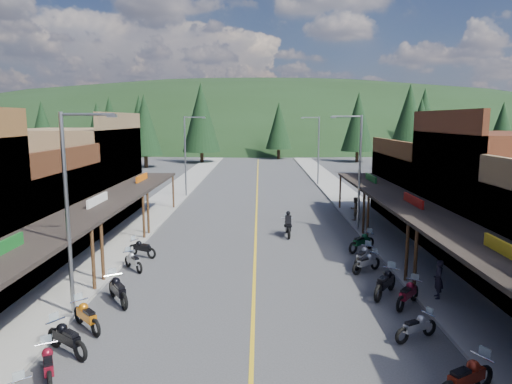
{
  "coord_description": "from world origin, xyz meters",
  "views": [
    {
      "loc": [
        0.24,
        -22.99,
        7.74
      ],
      "look_at": [
        0.02,
        6.51,
        3.0
      ],
      "focal_mm": 32.0,
      "sensor_mm": 36.0,
      "label": 1
    }
  ],
  "objects_px": {
    "pine_0": "(42,126)",
    "bike_east_7": "(366,262)",
    "streetlight_2": "(358,168)",
    "bike_west_7": "(133,260)",
    "shop_east_2": "(506,197)",
    "pine_3": "(279,126)",
    "shop_east_3": "(437,188)",
    "bike_west_3": "(48,363)",
    "streetlight_3": "(317,148)",
    "rider_on_bike": "(288,226)",
    "pine_2": "(201,117)",
    "streetlight_0": "(71,206)",
    "pine_10": "(145,125)",
    "pine_11": "(409,123)",
    "bike_east_9": "(362,241)",
    "bike_east_8": "(363,256)",
    "bike_west_5": "(87,315)",
    "pedestrian_east_b": "(355,209)",
    "pedestrian_east_a": "(438,279)",
    "pine_8": "(98,132)",
    "bike_east_3": "(467,376)",
    "pine_7": "(110,121)",
    "bike_east_4": "(416,326)",
    "shop_west_2": "(8,214)",
    "bike_east_6": "(385,282)",
    "shop_west_3": "(75,175)",
    "pine_6": "(502,126)",
    "bike_west_8": "(142,247)",
    "bike_east_5": "(408,293)",
    "bike_west_6": "(118,289)",
    "bike_west_4": "(66,337)",
    "pine_4": "(358,122)"
  },
  "relations": [
    {
      "from": "bike_west_8",
      "to": "rider_on_bike",
      "type": "distance_m",
      "value": 9.77
    },
    {
      "from": "streetlight_3",
      "to": "bike_east_6",
      "type": "distance_m",
      "value": 34.02
    },
    {
      "from": "shop_west_3",
      "to": "pine_7",
      "type": "bearing_deg",
      "value": 105.72
    },
    {
      "from": "streetlight_3",
      "to": "rider_on_bike",
      "type": "bearing_deg",
      "value": -101.61
    },
    {
      "from": "streetlight_2",
      "to": "bike_west_7",
      "type": "xyz_separation_m",
      "value": [
        -13.21,
        -8.4,
        -3.92
      ]
    },
    {
      "from": "bike_east_4",
      "to": "pine_2",
      "type": "bearing_deg",
      "value": 165.63
    },
    {
      "from": "pine_0",
      "to": "bike_west_8",
      "type": "xyz_separation_m",
      "value": [
        33.61,
        -60.12,
        -5.92
      ]
    },
    {
      "from": "bike_west_6",
      "to": "bike_east_4",
      "type": "height_order",
      "value": "bike_west_6"
    },
    {
      "from": "bike_east_3",
      "to": "shop_west_2",
      "type": "bearing_deg",
      "value": -152.92
    },
    {
      "from": "bike_west_5",
      "to": "pine_7",
      "type": "bearing_deg",
      "value": 63.6
    },
    {
      "from": "pine_0",
      "to": "pine_2",
      "type": "distance_m",
      "value": 30.3
    },
    {
      "from": "streetlight_0",
      "to": "bike_east_4",
      "type": "xyz_separation_m",
      "value": [
        12.74,
        -1.85,
        -3.93
      ]
    },
    {
      "from": "pine_11",
      "to": "bike_east_4",
      "type": "height_order",
      "value": "pine_11"
    },
    {
      "from": "bike_east_8",
      "to": "bike_east_5",
      "type": "bearing_deg",
      "value": -48.15
    },
    {
      "from": "pine_4",
      "to": "bike_west_5",
      "type": "xyz_separation_m",
      "value": [
        -24.13,
        -67.17,
        -6.64
      ]
    },
    {
      "from": "shop_east_3",
      "to": "streetlight_0",
      "type": "relative_size",
      "value": 1.36
    },
    {
      "from": "streetlight_3",
      "to": "bike_east_6",
      "type": "xyz_separation_m",
      "value": [
        -1.16,
        -33.79,
        -3.79
      ]
    },
    {
      "from": "shop_east_3",
      "to": "bike_east_8",
      "type": "xyz_separation_m",
      "value": [
        -8.04,
        -11.06,
        -1.92
      ]
    },
    {
      "from": "bike_west_3",
      "to": "bike_east_3",
      "type": "distance_m",
      "value": 12.1
    },
    {
      "from": "pine_6",
      "to": "pine_11",
      "type": "distance_m",
      "value": 36.78
    },
    {
      "from": "pine_3",
      "to": "pedestrian_east_a",
      "type": "distance_m",
      "value": 70.67
    },
    {
      "from": "shop_west_3",
      "to": "streetlight_3",
      "type": "distance_m",
      "value": 27.94
    },
    {
      "from": "pine_6",
      "to": "pedestrian_east_a",
      "type": "distance_m",
      "value": 78.45
    },
    {
      "from": "pine_10",
      "to": "pine_11",
      "type": "height_order",
      "value": "pine_11"
    },
    {
      "from": "shop_east_2",
      "to": "shop_west_2",
      "type": "bearing_deg",
      "value": -180.0
    },
    {
      "from": "shop_west_3",
      "to": "pine_7",
      "type": "xyz_separation_m",
      "value": [
        -18.22,
        64.7,
        3.72
      ]
    },
    {
      "from": "streetlight_2",
      "to": "bike_east_9",
      "type": "xyz_separation_m",
      "value": [
        -0.67,
        -4.92,
        -3.83
      ]
    },
    {
      "from": "pine_3",
      "to": "pine_6",
      "type": "bearing_deg",
      "value": -2.73
    },
    {
      "from": "bike_west_4",
      "to": "bike_east_9",
      "type": "bearing_deg",
      "value": -9.59
    },
    {
      "from": "bike_east_5",
      "to": "bike_east_7",
      "type": "bearing_deg",
      "value": 139.0
    },
    {
      "from": "pine_7",
      "to": "pine_8",
      "type": "bearing_deg",
      "value": -74.48
    },
    {
      "from": "shop_east_2",
      "to": "bike_west_7",
      "type": "xyz_separation_m",
      "value": [
        -20.04,
        -2.1,
        -2.98
      ]
    },
    {
      "from": "pine_0",
      "to": "bike_east_8",
      "type": "xyz_separation_m",
      "value": [
        45.72,
        -61.76,
        -5.87
      ]
    },
    {
      "from": "streetlight_0",
      "to": "pedestrian_east_a",
      "type": "relative_size",
      "value": 4.76
    },
    {
      "from": "shop_east_3",
      "to": "bike_west_3",
      "type": "height_order",
      "value": "shop_east_3"
    },
    {
      "from": "pedestrian_east_a",
      "to": "shop_west_2",
      "type": "bearing_deg",
      "value": -96.27
    },
    {
      "from": "pine_0",
      "to": "pine_8",
      "type": "bearing_deg",
      "value": -50.71
    },
    {
      "from": "pine_0",
      "to": "bike_east_7",
      "type": "height_order",
      "value": "pine_0"
    },
    {
      "from": "shop_east_2",
      "to": "pine_3",
      "type": "xyz_separation_m",
      "value": [
        -9.78,
        64.3,
        2.96
      ]
    },
    {
      "from": "bike_west_5",
      "to": "pedestrian_east_b",
      "type": "height_order",
      "value": "pedestrian_east_b"
    },
    {
      "from": "shop_west_2",
      "to": "pine_11",
      "type": "xyz_separation_m",
      "value": [
        33.75,
        36.3,
        4.65
      ]
    },
    {
      "from": "bike_east_7",
      "to": "bike_east_8",
      "type": "distance_m",
      "value": 0.87
    },
    {
      "from": "bike_east_4",
      "to": "rider_on_bike",
      "type": "relative_size",
      "value": 0.8
    },
    {
      "from": "bike_east_9",
      "to": "shop_east_2",
      "type": "bearing_deg",
      "value": 39.54
    },
    {
      "from": "streetlight_2",
      "to": "pine_10",
      "type": "distance_m",
      "value": 48.91
    },
    {
      "from": "pine_10",
      "to": "bike_east_5",
      "type": "xyz_separation_m",
      "value": [
        24.43,
        -54.91,
        -6.19
      ]
    },
    {
      "from": "pine_2",
      "to": "pine_3",
      "type": "height_order",
      "value": "pine_2"
    },
    {
      "from": "pine_6",
      "to": "pine_11",
      "type": "height_order",
      "value": "pine_11"
    },
    {
      "from": "pine_7",
      "to": "bike_east_4",
      "type": "xyz_separation_m",
      "value": [
        37.78,
        -83.85,
        -6.71
      ]
    },
    {
      "from": "pine_6",
      "to": "rider_on_bike",
      "type": "bearing_deg",
      "value": -127.39
    }
  ]
}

